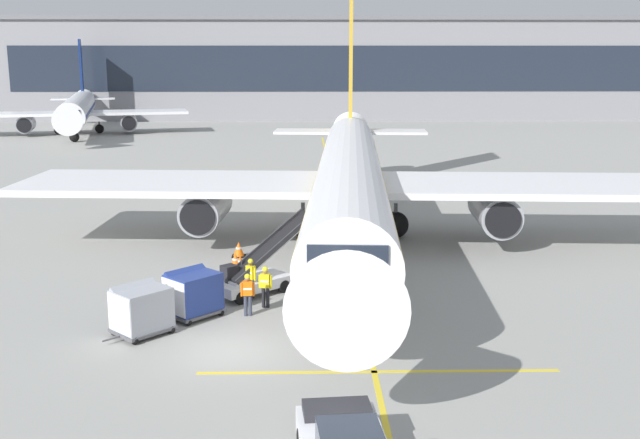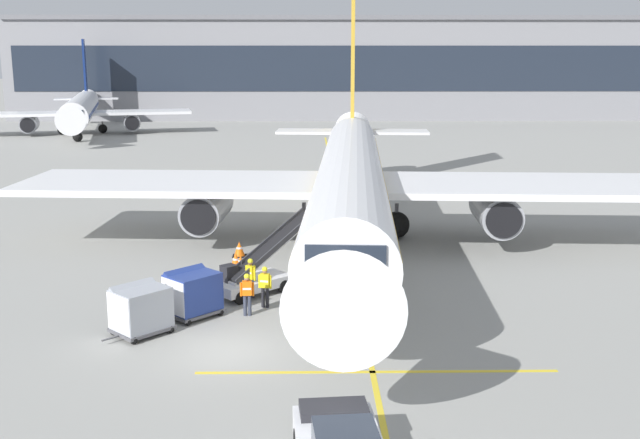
# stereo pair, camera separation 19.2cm
# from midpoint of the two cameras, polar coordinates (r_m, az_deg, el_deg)

# --- Properties ---
(ground_plane) EXTENTS (600.00, 600.00, 0.00)m
(ground_plane) POSITION_cam_midpoint_polar(r_m,az_deg,el_deg) (27.54, -7.07, -9.71)
(ground_plane) COLOR gray
(parked_airplane) EXTENTS (36.69, 45.97, 15.48)m
(parked_airplane) POSITION_cam_midpoint_polar(r_m,az_deg,el_deg) (42.01, 2.08, 3.24)
(parked_airplane) COLOR white
(parked_airplane) RESTS_ON ground
(belt_loader) EXTENTS (4.68, 4.38, 3.32)m
(belt_loader) POSITION_cam_midpoint_polar(r_m,az_deg,el_deg) (33.46, -4.98, -4.01)
(belt_loader) COLOR silver
(belt_loader) RESTS_ON ground
(baggage_cart_lead) EXTENTS (2.54, 2.55, 1.91)m
(baggage_cart_lead) POSITION_cam_midpoint_polar(r_m,az_deg,el_deg) (30.85, -9.68, -5.39)
(baggage_cart_lead) COLOR #515156
(baggage_cart_lead) RESTS_ON ground
(baggage_cart_second) EXTENTS (2.54, 2.55, 1.91)m
(baggage_cart_second) POSITION_cam_midpoint_polar(r_m,az_deg,el_deg) (29.33, -13.42, -6.49)
(baggage_cart_second) COLOR #515156
(baggage_cart_second) RESTS_ON ground
(ground_crew_by_loader) EXTENTS (0.56, 0.33, 1.74)m
(ground_crew_by_loader) POSITION_cam_midpoint_polar(r_m,az_deg,el_deg) (31.56, -4.28, -4.84)
(ground_crew_by_loader) COLOR black
(ground_crew_by_loader) RESTS_ON ground
(ground_crew_by_carts) EXTENTS (0.43, 0.45, 1.74)m
(ground_crew_by_carts) POSITION_cam_midpoint_polar(r_m,az_deg,el_deg) (30.92, -10.70, -5.39)
(ground_crew_by_carts) COLOR #333847
(ground_crew_by_carts) RESTS_ON ground
(ground_crew_marshaller) EXTENTS (0.57, 0.27, 1.74)m
(ground_crew_marshaller) POSITION_cam_midpoint_polar(r_m,az_deg,el_deg) (30.64, -5.61, -5.40)
(ground_crew_marshaller) COLOR #333847
(ground_crew_marshaller) RESTS_ON ground
(ground_crew_wingwalker) EXTENTS (0.46, 0.43, 1.74)m
(ground_crew_wingwalker) POSITION_cam_midpoint_polar(r_m,az_deg,el_deg) (32.80, -5.36, -4.20)
(ground_crew_wingwalker) COLOR #333847
(ground_crew_wingwalker) RESTS_ON ground
(safety_cone_engine_keepout) EXTENTS (0.56, 0.56, 0.64)m
(safety_cone_engine_keepout) POSITION_cam_midpoint_polar(r_m,az_deg,el_deg) (37.50, -6.12, -3.19)
(safety_cone_engine_keepout) COLOR black
(safety_cone_engine_keepout) RESTS_ON ground
(safety_cone_wingtip) EXTENTS (0.70, 0.70, 0.79)m
(safety_cone_wingtip) POSITION_cam_midpoint_polar(r_m,az_deg,el_deg) (39.67, -6.23, -2.22)
(safety_cone_wingtip) COLOR black
(safety_cone_wingtip) RESTS_ON ground
(safety_cone_nose_mark) EXTENTS (0.68, 0.68, 0.77)m
(safety_cone_nose_mark) POSITION_cam_midpoint_polar(r_m,az_deg,el_deg) (37.58, -6.48, -3.07)
(safety_cone_nose_mark) COLOR black
(safety_cone_nose_mark) RESTS_ON ground
(apron_guidance_line_lead_in) EXTENTS (0.20, 110.00, 0.01)m
(apron_guidance_line_lead_in) POSITION_cam_midpoint_polar(r_m,az_deg,el_deg) (41.86, 1.84, -1.92)
(apron_guidance_line_lead_in) COLOR yellow
(apron_guidance_line_lead_in) RESTS_ON ground
(apron_guidance_line_stop_bar) EXTENTS (12.00, 0.20, 0.01)m
(apron_guidance_line_stop_bar) POSITION_cam_midpoint_polar(r_m,az_deg,el_deg) (25.73, 4.18, -11.27)
(apron_guidance_line_stop_bar) COLOR yellow
(apron_guidance_line_stop_bar) RESTS_ON ground
(terminal_building) EXTENTS (114.91, 16.76, 16.00)m
(terminal_building) POSITION_cam_midpoint_polar(r_m,az_deg,el_deg) (127.83, 3.67, 11.22)
(terminal_building) COLOR gray
(terminal_building) RESTS_ON ground
(distant_airplane) EXTENTS (28.53, 36.69, 12.34)m
(distant_airplane) POSITION_cam_midpoint_polar(r_m,az_deg,el_deg) (104.48, -17.71, 7.81)
(distant_airplane) COLOR white
(distant_airplane) RESTS_ON ground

